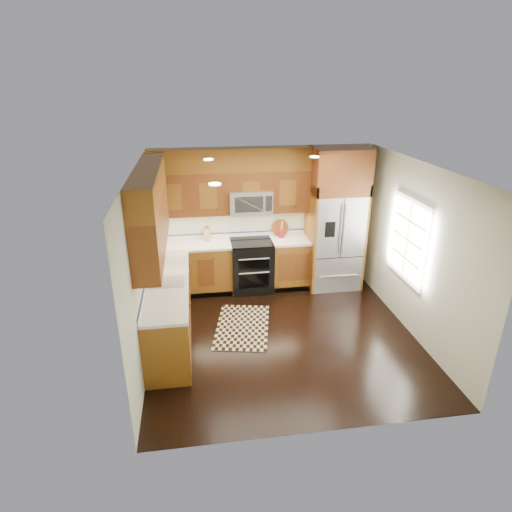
{
  "coord_description": "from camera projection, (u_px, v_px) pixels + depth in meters",
  "views": [
    {
      "loc": [
        -1.24,
        -5.54,
        3.68
      ],
      "look_at": [
        -0.33,
        0.6,
        1.1
      ],
      "focal_mm": 30.0,
      "sensor_mm": 36.0,
      "label": 1
    }
  ],
  "objects": [
    {
      "name": "utensil_crock",
      "position": [
        282.0,
        232.0,
        7.95
      ],
      "size": [
        0.14,
        0.14,
        0.31
      ],
      "color": "maroon",
      "rests_on": "countertop"
    },
    {
      "name": "cutting_board",
      "position": [
        280.0,
        235.0,
        8.09
      ],
      "size": [
        0.34,
        0.34,
        0.02
      ],
      "primitive_type": "cylinder",
      "rotation": [
        0.0,
        0.0,
        -0.07
      ],
      "color": "maroon",
      "rests_on": "countertop"
    },
    {
      "name": "countertop",
      "position": [
        207.0,
        259.0,
        7.06
      ],
      "size": [
        2.86,
        3.01,
        0.04
      ],
      "color": "silver",
      "rests_on": "base_cabinets"
    },
    {
      "name": "sink_faucet",
      "position": [
        164.0,
        278.0,
        6.23
      ],
      "size": [
        0.54,
        0.44,
        0.37
      ],
      "color": "#B2B2B7",
      "rests_on": "countertop"
    },
    {
      "name": "knife_block",
      "position": [
        207.0,
        234.0,
        7.83
      ],
      "size": [
        0.12,
        0.15,
        0.27
      ],
      "color": "tan",
      "rests_on": "countertop"
    },
    {
      "name": "ground",
      "position": [
        282.0,
        335.0,
        6.64
      ],
      "size": [
        4.0,
        4.0,
        0.0
      ],
      "primitive_type": "plane",
      "color": "black",
      "rests_on": "ground"
    },
    {
      "name": "wall_right",
      "position": [
        415.0,
        250.0,
        6.41
      ],
      "size": [
        0.02,
        4.0,
        2.6
      ],
      "primitive_type": "cube",
      "color": "beige",
      "rests_on": "ground"
    },
    {
      "name": "rug",
      "position": [
        243.0,
        326.0,
        6.86
      ],
      "size": [
        1.07,
        1.5,
        0.01
      ],
      "primitive_type": "cube",
      "rotation": [
        0.0,
        0.0,
        -0.2
      ],
      "color": "black",
      "rests_on": "ground"
    },
    {
      "name": "range",
      "position": [
        252.0,
        266.0,
        7.95
      ],
      "size": [
        0.76,
        0.67,
        0.95
      ],
      "color": "black",
      "rests_on": "ground"
    },
    {
      "name": "wall_back",
      "position": [
        262.0,
        217.0,
        7.97
      ],
      "size": [
        4.0,
        0.02,
        2.6
      ],
      "primitive_type": "cube",
      "color": "beige",
      "rests_on": "ground"
    },
    {
      "name": "wall_left",
      "position": [
        142.0,
        266.0,
        5.87
      ],
      "size": [
        0.02,
        4.0,
        2.6
      ],
      "primitive_type": "cube",
      "color": "beige",
      "rests_on": "ground"
    },
    {
      "name": "upper_cabinets",
      "position": [
        199.0,
        193.0,
        6.7
      ],
      "size": [
        2.85,
        3.0,
        1.15
      ],
      "color": "maroon",
      "rests_on": "ground"
    },
    {
      "name": "refrigerator",
      "position": [
        336.0,
        220.0,
        7.8
      ],
      "size": [
        0.98,
        0.75,
        2.6
      ],
      "color": "#B2B2B7",
      "rests_on": "ground"
    },
    {
      "name": "base_cabinets",
      "position": [
        200.0,
        288.0,
        7.12
      ],
      "size": [
        2.85,
        3.0,
        0.9
      ],
      "color": "brown",
      "rests_on": "ground"
    },
    {
      "name": "window",
      "position": [
        408.0,
        240.0,
        6.55
      ],
      "size": [
        0.04,
        1.1,
        1.3
      ],
      "color": "white",
      "rests_on": "ground"
    },
    {
      "name": "microwave",
      "position": [
        250.0,
        202.0,
        7.61
      ],
      "size": [
        0.76,
        0.4,
        0.42
      ],
      "color": "#B2B2B7",
      "rests_on": "ground"
    }
  ]
}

